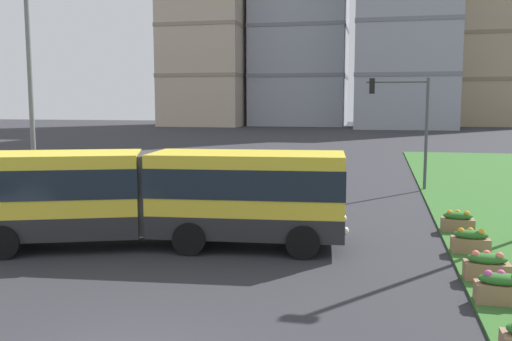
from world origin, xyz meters
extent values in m
cube|color=yellow|center=(0.30, 8.80, 1.73)|extent=(6.21, 3.06, 2.55)
cube|color=#262628|center=(0.30, 8.80, 0.80)|extent=(6.23, 3.08, 0.70)
cube|color=#19232D|center=(0.30, 8.80, 2.15)|extent=(6.25, 3.10, 0.90)
cube|color=yellow|center=(-5.59, 7.42, 1.73)|extent=(5.75, 4.17, 2.55)
cube|color=#262628|center=(-5.59, 7.42, 0.80)|extent=(5.77, 4.20, 0.70)
cube|color=#19232D|center=(-5.59, 7.42, 2.15)|extent=(5.80, 4.22, 0.90)
cylinder|color=#383838|center=(-2.69, 8.51, 1.72)|extent=(2.40, 2.40, 2.45)
cylinder|color=black|center=(1.97, 10.21, 0.50)|extent=(1.02, 0.37, 1.00)
cylinder|color=black|center=(2.21, 7.72, 0.50)|extent=(1.02, 0.37, 1.00)
cylinder|color=black|center=(-1.41, 9.89, 0.50)|extent=(1.02, 0.37, 1.00)
cylinder|color=black|center=(-1.18, 7.40, 0.50)|extent=(1.02, 0.37, 1.00)
cylinder|color=black|center=(-7.25, 8.13, 0.50)|extent=(1.03, 0.61, 1.00)
cylinder|color=black|center=(-6.37, 5.79, 0.50)|extent=(1.03, 0.61, 1.00)
sphere|color=#F9EFC6|center=(3.22, 9.98, 0.80)|extent=(0.24, 0.24, 0.24)
sphere|color=#F9EFC6|center=(3.39, 8.18, 0.80)|extent=(0.24, 0.24, 0.24)
cube|color=black|center=(-6.00, 23.25, 0.58)|extent=(4.61, 2.39, 0.80)
cube|color=black|center=(-6.15, 23.23, 1.28)|extent=(2.59, 1.99, 0.60)
cylinder|color=black|center=(-4.64, 24.35, 0.32)|extent=(0.66, 0.31, 0.64)
cylinder|color=black|center=(-4.39, 22.56, 0.32)|extent=(0.66, 0.31, 0.64)
cylinder|color=black|center=(-7.61, 23.93, 0.32)|extent=(0.66, 0.31, 0.64)
cylinder|color=black|center=(-7.36, 22.15, 0.32)|extent=(0.66, 0.31, 0.64)
cube|color=#937051|center=(7.07, 4.89, 0.30)|extent=(1.10, 0.56, 0.44)
ellipsoid|color=#2D6B28|center=(7.07, 4.89, 0.62)|extent=(0.99, 0.50, 0.28)
sphere|color=#D14C99|center=(6.79, 4.89, 0.72)|extent=(0.20, 0.20, 0.20)
sphere|color=#D14C99|center=(7.07, 4.97, 0.72)|extent=(0.20, 0.20, 0.20)
cube|color=#937051|center=(7.07, 6.62, 0.30)|extent=(1.10, 0.56, 0.44)
ellipsoid|color=#2D6B28|center=(7.07, 6.62, 0.62)|extent=(0.99, 0.50, 0.28)
sphere|color=#EF7566|center=(6.79, 6.62, 0.72)|extent=(0.20, 0.20, 0.20)
sphere|color=#EF7566|center=(7.07, 6.70, 0.72)|extent=(0.20, 0.20, 0.20)
sphere|color=#EF7566|center=(7.35, 6.56, 0.72)|extent=(0.20, 0.20, 0.20)
cube|color=#937051|center=(7.07, 9.29, 0.30)|extent=(1.10, 0.56, 0.44)
ellipsoid|color=#2D6B28|center=(7.07, 9.29, 0.62)|extent=(0.99, 0.50, 0.28)
sphere|color=orange|center=(6.79, 9.29, 0.72)|extent=(0.20, 0.20, 0.20)
sphere|color=orange|center=(7.07, 9.37, 0.72)|extent=(0.20, 0.20, 0.20)
sphere|color=orange|center=(7.35, 9.23, 0.72)|extent=(0.20, 0.20, 0.20)
cube|color=#937051|center=(7.07, 12.18, 0.30)|extent=(1.10, 0.56, 0.44)
ellipsoid|color=#2D6B28|center=(7.07, 12.18, 0.62)|extent=(0.99, 0.50, 0.28)
sphere|color=orange|center=(6.79, 12.18, 0.72)|extent=(0.20, 0.20, 0.20)
sphere|color=orange|center=(7.07, 12.26, 0.72)|extent=(0.20, 0.20, 0.20)
sphere|color=orange|center=(7.35, 12.12, 0.72)|extent=(0.20, 0.20, 0.20)
cylinder|color=#474C51|center=(6.67, 22.00, 2.91)|extent=(0.16, 0.16, 5.83)
cylinder|color=#474C51|center=(5.11, 22.00, 5.63)|extent=(3.11, 0.10, 0.10)
cube|color=black|center=(3.86, 22.00, 5.43)|extent=(0.28, 0.28, 0.80)
sphere|color=red|center=(3.86, 22.00, 5.68)|extent=(0.16, 0.16, 0.16)
sphere|color=yellow|center=(3.86, 22.00, 5.42)|extent=(0.16, 0.16, 0.16)
sphere|color=green|center=(3.86, 22.00, 5.16)|extent=(0.16, 0.16, 0.16)
cylinder|color=slate|center=(-8.50, 10.64, 4.89)|extent=(0.18, 0.18, 9.78)
cube|color=#C6B299|center=(-30.00, 102.21, 23.65)|extent=(15.90, 18.80, 47.29)
cube|color=gray|center=(-30.00, 102.21, 9.81)|extent=(16.10, 19.00, 0.70)
cube|color=gray|center=(-30.00, 102.21, 19.27)|extent=(16.10, 19.00, 0.70)
cube|color=#9EA3AD|center=(-11.94, 106.02, 23.74)|extent=(18.61, 15.10, 47.49)
cube|color=gray|center=(-11.94, 106.02, 9.85)|extent=(18.81, 15.30, 0.70)
cube|color=gray|center=(-11.94, 106.02, 19.34)|extent=(18.81, 15.30, 0.70)
cube|color=gray|center=(8.48, 97.23, 9.35)|extent=(17.55, 16.67, 0.70)
cube|color=gray|center=(8.48, 97.23, 18.34)|extent=(17.55, 16.67, 0.70)
cube|color=#85765B|center=(25.61, 114.76, 9.09)|extent=(18.28, 18.98, 0.70)
cube|color=#85765B|center=(25.61, 114.76, 17.84)|extent=(18.28, 18.98, 0.70)
camera|label=1|loc=(4.33, -8.15, 4.55)|focal=39.24mm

